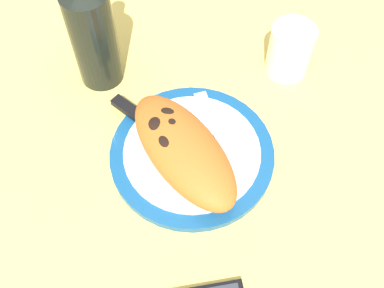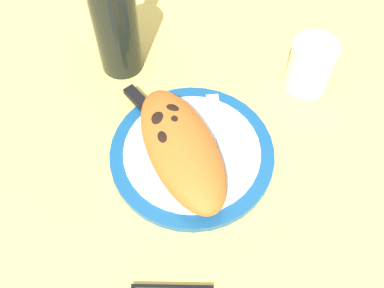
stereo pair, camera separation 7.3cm
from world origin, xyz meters
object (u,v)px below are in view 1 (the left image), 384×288
object	(u,v)px
fork	(211,122)
knife	(148,124)
wine_bottle	(92,32)
plate	(192,153)
water_glass	(289,53)
calzone	(183,150)

from	to	relation	value
fork	knife	xyz separation A→B (cm)	(3.61, 9.93, 0.29)
wine_bottle	fork	bearing A→B (deg)	-144.25
fork	wine_bottle	xyz separation A→B (cm)	(18.80, 13.53, 8.98)
fork	knife	size ratio (longest dim) A/B	0.76
plate	water_glass	size ratio (longest dim) A/B	2.78
knife	wine_bottle	size ratio (longest dim) A/B	0.80
fork	wine_bottle	bearing A→B (deg)	35.75
fork	knife	world-z (taller)	knife
calzone	wine_bottle	world-z (taller)	wine_bottle
calzone	water_glass	distance (cm)	28.19
calzone	knife	distance (cm)	9.33
calzone	fork	size ratio (longest dim) A/B	1.60
plate	wine_bottle	size ratio (longest dim) A/B	1.02
calzone	knife	xyz separation A→B (cm)	(8.51, 2.86, -2.52)
calzone	water_glass	world-z (taller)	water_glass
fork	calzone	bearing A→B (deg)	124.80
plate	knife	distance (cm)	9.01
fork	wine_bottle	world-z (taller)	wine_bottle
calzone	fork	bearing A→B (deg)	-55.20
plate	wine_bottle	world-z (taller)	wine_bottle
calzone	wine_bottle	size ratio (longest dim) A/B	0.97
plate	calzone	size ratio (longest dim) A/B	1.05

